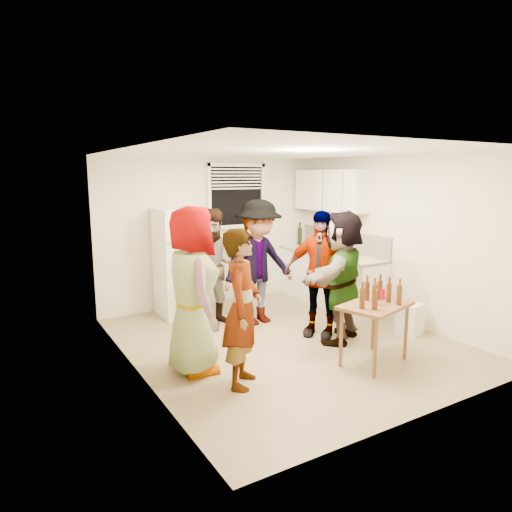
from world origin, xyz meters
TOP-DOWN VIEW (x-y plane):
  - room at (0.00, 0.00)m, footprint 4.00×4.50m
  - window at (0.45, 2.21)m, footprint 1.12×0.10m
  - refrigerator at (-0.75, 1.88)m, footprint 0.70×0.70m
  - counter_lower at (1.70, 1.15)m, footprint 0.60×2.20m
  - countertop at (1.70, 1.15)m, footprint 0.64×2.22m
  - backsplash at (1.99, 1.15)m, footprint 0.03×2.20m
  - upper_cabinets at (1.83, 1.35)m, footprint 0.34×1.60m
  - kettle at (1.65, 1.09)m, footprint 0.26×0.22m
  - paper_towel at (1.68, 1.13)m, footprint 0.12×0.12m
  - wine_bottle at (1.75, 2.12)m, footprint 0.08×0.08m
  - beer_bottle_counter at (1.60, 0.74)m, footprint 0.06×0.06m
  - blue_cup at (1.62, 0.45)m, footprint 0.09×0.09m
  - picture_frame at (1.92, 1.75)m, footprint 0.02×0.20m
  - trash_bin at (1.65, -0.65)m, footprint 0.36×0.36m
  - serving_table at (0.48, -1.13)m, footprint 0.99×0.78m
  - beer_bottle_table at (0.67, -1.00)m, footprint 0.06×0.06m
  - red_cup at (0.70, -1.00)m, footprint 0.10×0.10m
  - guest_grey at (-1.43, -0.23)m, footprint 1.98×1.15m
  - guest_stripe at (-1.13, -0.82)m, footprint 1.68×1.54m
  - guest_back_left at (-0.50, 1.12)m, footprint 1.32×1.91m
  - guest_back_right at (0.08, 0.87)m, footprint 1.33×1.94m
  - guest_black at (0.53, -0.03)m, footprint 2.02×1.82m
  - guest_orange at (0.66, -0.34)m, footprint 2.30×2.34m

SIDE VIEW (x-z plane):
  - room at x=0.00m, z-range -1.25..1.25m
  - serving_table at x=0.48m, z-range -0.36..0.36m
  - guest_grey at x=-1.43m, z-range -0.30..0.30m
  - guest_stripe at x=-1.13m, z-range -0.20..0.20m
  - guest_back_left at x=-0.50m, z-range -0.33..0.33m
  - guest_back_right at x=0.08m, z-range -0.35..0.35m
  - guest_black at x=0.53m, z-range -0.21..0.21m
  - guest_orange at x=0.66m, z-range -0.26..0.26m
  - trash_bin at x=1.65m, z-range 0.03..0.47m
  - counter_lower at x=1.70m, z-range 0.00..0.86m
  - beer_bottle_table at x=0.67m, z-range 0.61..0.85m
  - red_cup at x=0.70m, z-range 0.66..0.79m
  - refrigerator at x=-0.75m, z-range 0.00..1.70m
  - countertop at x=1.70m, z-range 0.86..0.90m
  - beer_bottle_counter at x=1.60m, z-range 0.79..1.01m
  - kettle at x=1.65m, z-range 0.79..1.01m
  - paper_towel at x=1.68m, z-range 0.77..1.03m
  - blue_cup at x=1.62m, z-range 0.84..0.96m
  - wine_bottle at x=1.75m, z-range 0.74..1.06m
  - picture_frame at x=1.92m, z-range 0.90..1.07m
  - backsplash at x=1.99m, z-range 0.90..1.26m
  - window at x=0.45m, z-range 1.32..2.38m
  - upper_cabinets at x=1.83m, z-range 1.60..2.30m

